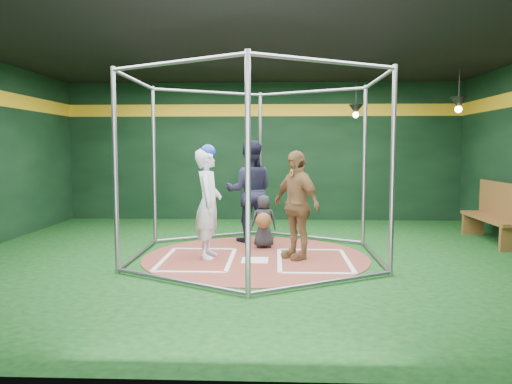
{
  "coord_description": "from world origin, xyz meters",
  "views": [
    {
      "loc": [
        0.34,
        -8.28,
        1.83
      ],
      "look_at": [
        0.0,
        0.1,
        1.1
      ],
      "focal_mm": 35.0,
      "sensor_mm": 36.0,
      "label": 1
    }
  ],
  "objects_px": {
    "batter_figure": "(208,202)",
    "umpire": "(250,191)",
    "dugout_bench": "(497,212)",
    "visitor_leopard": "(296,205)"
  },
  "relations": [
    {
      "from": "batter_figure",
      "to": "umpire",
      "type": "distance_m",
      "value": 1.65
    },
    {
      "from": "dugout_bench",
      "to": "visitor_leopard",
      "type": "bearing_deg",
      "value": -157.74
    },
    {
      "from": "batter_figure",
      "to": "dugout_bench",
      "type": "xyz_separation_m",
      "value": [
        5.42,
        1.66,
        -0.35
      ]
    },
    {
      "from": "batter_figure",
      "to": "dugout_bench",
      "type": "relative_size",
      "value": 0.94
    },
    {
      "from": "visitor_leopard",
      "to": "dugout_bench",
      "type": "distance_m",
      "value": 4.3
    },
    {
      "from": "umpire",
      "to": "dugout_bench",
      "type": "relative_size",
      "value": 0.98
    },
    {
      "from": "batter_figure",
      "to": "visitor_leopard",
      "type": "bearing_deg",
      "value": 1.17
    },
    {
      "from": "batter_figure",
      "to": "dugout_bench",
      "type": "bearing_deg",
      "value": 16.97
    },
    {
      "from": "umpire",
      "to": "dugout_bench",
      "type": "distance_m",
      "value": 4.84
    },
    {
      "from": "batter_figure",
      "to": "umpire",
      "type": "height_order",
      "value": "umpire"
    }
  ]
}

